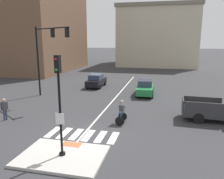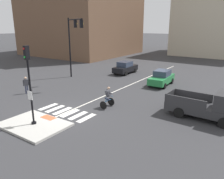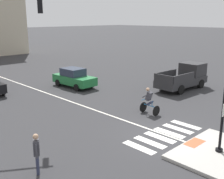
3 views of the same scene
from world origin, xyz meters
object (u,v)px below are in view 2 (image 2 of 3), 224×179
Objects in this scene: car_black_westbound_distant at (125,68)px; pedestrian_at_curb_left at (26,84)px; car_green_eastbound_far at (162,78)px; cyclist at (108,97)px; traffic_light_mast at (73,37)px; pickup_truck_charcoal_cross_right at (211,107)px; signal_pole at (29,79)px.

car_black_westbound_distant is 2.46× the size of pedestrian_at_curb_left.
car_black_westbound_distant is at bearing 155.27° from car_green_eastbound_far.
car_green_eastbound_far is at bearing 84.30° from cyclist.
pedestrian_at_curb_left is at bearing -89.71° from traffic_light_mast.
cyclist is at bearing 9.10° from pedestrian_at_curb_left.
car_green_eastbound_far is 9.54m from pickup_truck_charcoal_cross_right.
pickup_truck_charcoal_cross_right reaches higher than car_green_eastbound_far.
pickup_truck_charcoal_cross_right is at bearing 38.90° from signal_pole.
cyclist is at bearing 70.08° from signal_pole.
pickup_truck_charcoal_cross_right reaches higher than car_black_westbound_distant.
signal_pole reaches higher than car_black_westbound_distant.
car_black_westbound_distant and car_green_eastbound_far have the same top height.
pickup_truck_charcoal_cross_right is 3.07× the size of cyclist.
pedestrian_at_curb_left reaches higher than car_black_westbound_distant.
pickup_truck_charcoal_cross_right is 16.33m from pedestrian_at_curb_left.
traffic_light_mast is 1.73× the size of car_green_eastbound_far.
car_black_westbound_distant is (3.11, 6.65, -4.22)m from traffic_light_mast.
car_green_eastbound_far is at bearing -24.73° from car_black_westbound_distant.
pickup_truck_charcoal_cross_right is at bearing 15.08° from cyclist.
pedestrian_at_curb_left is (-15.98, -3.36, 0.00)m from pickup_truck_charcoal_cross_right.
car_green_eastbound_far is at bearing 47.47° from pedestrian_at_curb_left.
pedestrian_at_curb_left is (-3.07, -13.35, 0.17)m from car_black_westbound_distant.
traffic_light_mast is 7.83m from pedestrian_at_curb_left.
traffic_light_mast reaches higher than cyclist.
cyclist is 8.73m from pedestrian_at_curb_left.
traffic_light_mast is at bearing -115.05° from car_black_westbound_distant.
cyclist is (2.02, 5.59, -2.33)m from signal_pole.
traffic_light_mast is 4.32× the size of pedestrian_at_curb_left.
car_green_eastbound_far is (6.44, -2.97, 0.00)m from car_black_westbound_distant.
signal_pole reaches higher than cyclist.
pickup_truck_charcoal_cross_right is at bearing 11.89° from pedestrian_at_curb_left.
cyclist is (8.65, -5.32, -4.16)m from traffic_light_mast.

